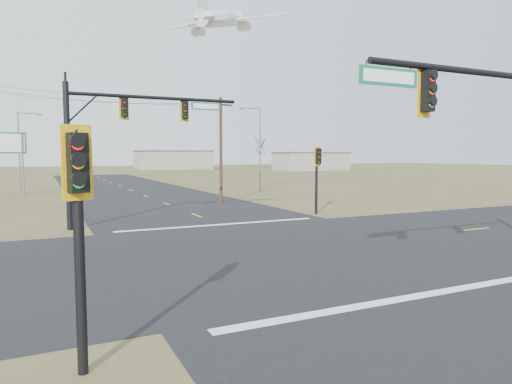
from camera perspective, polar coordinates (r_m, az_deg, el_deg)
ground at (r=19.86m, az=3.36°, el=-7.13°), size 320.00×320.00×0.00m
road_ew at (r=19.86m, az=3.36°, el=-7.11°), size 160.00×14.00×0.02m
road_ns at (r=19.86m, az=3.36°, el=-7.10°), size 14.00×160.00×0.02m
stop_bar_near at (r=13.97m, az=18.70°, el=-12.36°), size 12.00×0.40×0.01m
stop_bar_far at (r=26.57m, az=-4.46°, el=-4.07°), size 12.00×0.40×0.01m
mast_arm_far at (r=26.78m, az=-16.52°, el=7.93°), size 9.79×0.51×7.93m
pedestal_signal_ne at (r=31.37m, az=7.71°, el=3.38°), size 0.60×0.52×4.68m
pedestal_signal_sw at (r=8.70m, az=-21.34°, el=-0.39°), size 0.66×0.57×4.62m
utility_pole_near at (r=38.06m, az=-4.42°, el=5.44°), size 2.13×0.50×8.78m
highway_sign at (r=51.07m, az=-28.59°, el=4.51°), size 3.34×0.41×6.28m
streetlight_a at (r=50.22m, az=0.32°, el=5.98°), size 2.58×0.25×9.29m
streetlight_c at (r=55.09m, az=-27.31°, el=5.00°), size 2.43×0.29×8.70m
bare_tree_c at (r=58.79m, az=0.54°, el=5.87°), size 3.43×3.43×6.75m
warehouse_mid at (r=131.62m, az=-10.28°, el=3.92°), size 20.00×12.00×5.00m
warehouse_right at (r=120.66m, az=6.86°, el=3.78°), size 18.00×10.00×4.50m
jet_airliner at (r=102.42m, az=-4.45°, el=20.77°), size 28.72×28.61×13.75m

